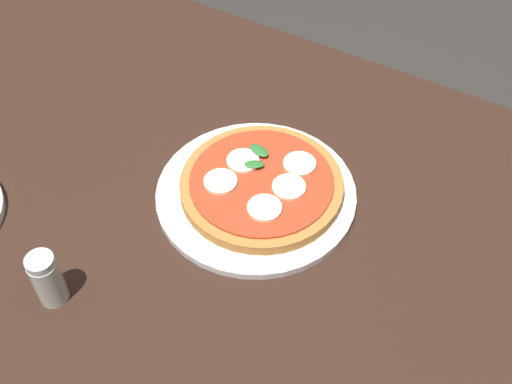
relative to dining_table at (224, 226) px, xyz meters
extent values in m
cube|color=black|center=(0.00, 0.00, 0.07)|extent=(1.57, 0.84, 0.04)
cube|color=black|center=(-0.70, 0.34, -0.29)|extent=(0.07, 0.07, 0.69)
cylinder|color=silver|center=(0.05, 0.01, 0.10)|extent=(0.31, 0.31, 0.01)
cylinder|color=#B27033|center=(0.06, 0.02, 0.11)|extent=(0.25, 0.25, 0.02)
cylinder|color=#B7381E|center=(0.06, 0.02, 0.13)|extent=(0.22, 0.22, 0.00)
cylinder|color=beige|center=(0.10, 0.03, 0.13)|extent=(0.05, 0.05, 0.00)
cylinder|color=beige|center=(0.10, 0.08, 0.13)|extent=(0.05, 0.05, 0.00)
cylinder|color=beige|center=(0.02, 0.04, 0.13)|extent=(0.05, 0.05, 0.00)
cylinder|color=beige|center=(0.01, -0.02, 0.13)|extent=(0.05, 0.05, 0.00)
cylinder|color=beige|center=(0.09, -0.03, 0.13)|extent=(0.05, 0.05, 0.00)
ellipsoid|color=#286B2D|center=(0.04, 0.04, 0.13)|extent=(0.03, 0.03, 0.00)
ellipsoid|color=#286B2D|center=(0.03, 0.07, 0.13)|extent=(0.04, 0.03, 0.00)
cylinder|color=#B2B7AD|center=(-0.09, -0.28, 0.13)|extent=(0.04, 0.04, 0.08)
cylinder|color=silver|center=(-0.09, -0.28, 0.18)|extent=(0.04, 0.04, 0.01)
camera|label=1|loc=(0.38, -0.54, 0.84)|focal=44.38mm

